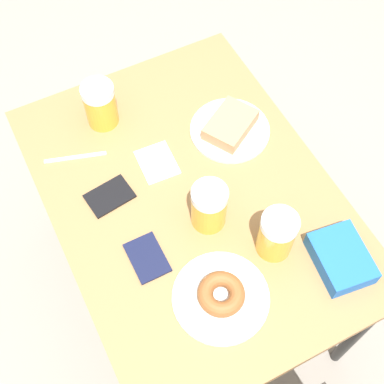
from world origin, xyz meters
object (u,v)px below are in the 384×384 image
at_px(beer_mug_center, 209,206).
at_px(napkin_folded, 157,162).
at_px(passport_far_edge, 147,258).
at_px(beer_mug_right, 100,105).
at_px(plate_with_cake, 230,127).
at_px(beer_mug_left, 277,234).
at_px(plate_with_donut, 221,296).
at_px(fork, 75,157).
at_px(blue_pouch, 341,258).
at_px(passport_near_edge, 110,196).

xyz_separation_m(beer_mug_center, napkin_folded, (0.05, -0.23, -0.07)).
bearing_deg(passport_far_edge, beer_mug_right, -98.61).
relative_size(plate_with_cake, passport_far_edge, 1.92).
bearing_deg(passport_far_edge, beer_mug_left, 158.71).
bearing_deg(beer_mug_right, plate_with_donut, 94.14).
distance_m(fork, passport_far_edge, 0.39).
distance_m(napkin_folded, blue_pouch, 0.58).
xyz_separation_m(plate_with_donut, napkin_folded, (-0.03, -0.45, -0.01)).
relative_size(beer_mug_center, napkin_folded, 1.14).
height_order(beer_mug_center, napkin_folded, beer_mug_center).
distance_m(beer_mug_center, passport_near_edge, 0.30).
distance_m(napkin_folded, passport_near_edge, 0.17).
height_order(passport_near_edge, blue_pouch, blue_pouch).
bearing_deg(napkin_folded, plate_with_donut, 85.97).
height_order(beer_mug_left, blue_pouch, beer_mug_left).
relative_size(beer_mug_left, beer_mug_center, 1.00).
xyz_separation_m(plate_with_donut, beer_mug_left, (-0.19, -0.06, 0.06)).
relative_size(passport_near_edge, blue_pouch, 0.74).
height_order(beer_mug_right, blue_pouch, beer_mug_right).
distance_m(beer_mug_center, beer_mug_right, 0.47).
bearing_deg(beer_mug_left, plate_with_cake, -102.17).
distance_m(plate_with_donut, beer_mug_right, 0.67).
bearing_deg(fork, beer_mug_left, 125.88).
distance_m(plate_with_cake, beer_mug_right, 0.39).
relative_size(beer_mug_center, beer_mug_right, 1.00).
relative_size(passport_near_edge, passport_far_edge, 1.08).
xyz_separation_m(plate_with_cake, fork, (0.45, -0.12, -0.02)).
relative_size(plate_with_donut, passport_far_edge, 1.97).
distance_m(beer_mug_left, fork, 0.63).
bearing_deg(plate_with_donut, blue_pouch, 170.26).
bearing_deg(blue_pouch, beer_mug_right, -62.67).
height_order(plate_with_cake, passport_far_edge, plate_with_cake).
relative_size(plate_with_cake, beer_mug_right, 1.63).
distance_m(napkin_folded, fork, 0.24).
bearing_deg(beer_mug_right, napkin_folded, 110.07).
distance_m(beer_mug_left, blue_pouch, 0.18).
relative_size(napkin_folded, passport_far_edge, 1.03).
height_order(plate_with_donut, beer_mug_right, beer_mug_right).
relative_size(plate_with_cake, napkin_folded, 1.86).
distance_m(beer_mug_right, passport_near_edge, 0.28).
distance_m(beer_mug_right, fork, 0.17).
relative_size(plate_with_donut, passport_near_edge, 1.82).
bearing_deg(beer_mug_left, plate_with_donut, 17.84).
relative_size(napkin_folded, passport_near_edge, 0.95).
relative_size(plate_with_cake, passport_near_edge, 1.77).
bearing_deg(beer_mug_right, fork, 35.56).
bearing_deg(beer_mug_left, beer_mug_center, -52.39).
bearing_deg(blue_pouch, beer_mug_center, -47.49).
height_order(fork, passport_far_edge, passport_far_edge).
distance_m(beer_mug_left, beer_mug_center, 0.19).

